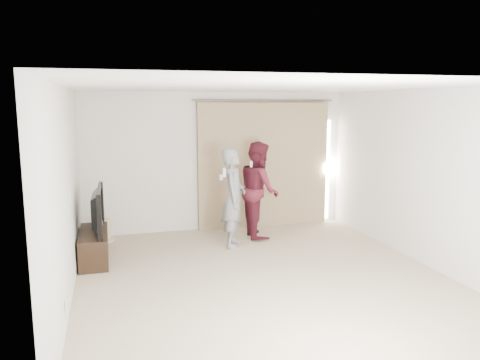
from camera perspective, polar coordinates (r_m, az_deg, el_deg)
name	(u,v)px	position (r m, az deg, el deg)	size (l,w,h in m)	color
floor	(263,278)	(6.61, 2.88, -11.87)	(5.50, 5.50, 0.00)	tan
wall_back	(218,161)	(8.87, -2.72, 2.30)	(5.00, 0.04, 2.60)	beige
wall_left	(66,196)	(5.96, -20.46, -1.80)	(0.04, 5.50, 2.60)	beige
ceiling	(265,87)	(6.16, 3.08, 11.29)	(5.00, 5.50, 0.01)	white
curtain	(265,165)	(9.07, 3.02, 1.83)	(2.80, 0.11, 2.46)	tan
tv_console	(94,246)	(7.56, -17.37, -7.70)	(0.41, 1.19, 0.46)	black
tv	(92,210)	(7.42, -17.58, -3.51)	(1.18, 0.15, 0.68)	black
scratching_post	(106,232)	(8.53, -16.07, -6.14)	(0.31, 0.31, 0.41)	tan
person_man	(233,198)	(7.78, -0.82, -2.17)	(0.59, 0.71, 1.67)	slate
person_woman	(259,189)	(8.38, 2.33, -1.15)	(0.71, 0.88, 1.72)	#4E1622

